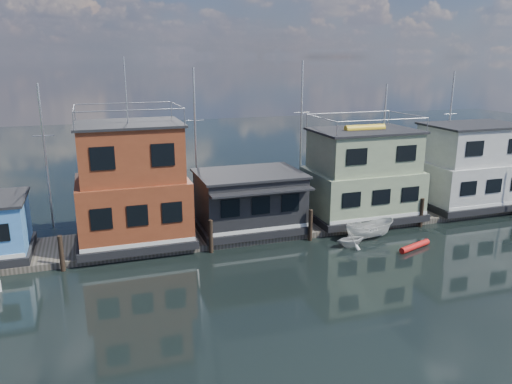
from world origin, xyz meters
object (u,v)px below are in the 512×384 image
object	(u,v)px
motorboat	(369,230)
dinghy_white	(351,239)
red_kayak	(415,246)
houseboat_red	(132,186)
houseboat_green	(362,176)
houseboat_dark	(249,201)
houseboat_white	(470,167)

from	to	relation	value
motorboat	dinghy_white	size ratio (longest dim) A/B	1.75
motorboat	red_kayak	bearing A→B (deg)	-143.41
houseboat_red	dinghy_white	size ratio (longest dim) A/B	5.75
houseboat_red	houseboat_green	size ratio (longest dim) A/B	1.41
houseboat_red	red_kayak	bearing A→B (deg)	-20.50
houseboat_red	houseboat_green	xyz separation A→B (m)	(17.00, 0.00, -0.55)
houseboat_dark	houseboat_white	bearing A→B (deg)	0.06
houseboat_red	houseboat_white	world-z (taller)	houseboat_red
houseboat_red	motorboat	bearing A→B (deg)	-14.06
houseboat_dark	dinghy_white	distance (m)	7.54
houseboat_red	dinghy_white	bearing A→B (deg)	-19.31
houseboat_dark	dinghy_white	world-z (taller)	houseboat_dark
houseboat_dark	houseboat_white	world-z (taller)	houseboat_white
houseboat_white	dinghy_white	distance (m)	14.57
dinghy_white	red_kayak	size ratio (longest dim) A/B	0.74
houseboat_white	dinghy_white	bearing A→B (deg)	-160.53
houseboat_red	houseboat_white	xyz separation A→B (m)	(27.00, 0.00, -0.57)
houseboat_red	houseboat_white	size ratio (longest dim) A/B	1.41
houseboat_red	motorboat	world-z (taller)	houseboat_red
houseboat_white	motorboat	world-z (taller)	houseboat_white
houseboat_red	houseboat_green	bearing A→B (deg)	0.00
houseboat_dark	red_kayak	xyz separation A→B (m)	(9.36, -6.47, -2.21)
houseboat_green	houseboat_dark	bearing A→B (deg)	-179.88
houseboat_dark	dinghy_white	bearing A→B (deg)	-40.40
houseboat_green	motorboat	xyz separation A→B (m)	(-1.51, -3.88, -2.85)
houseboat_red	houseboat_dark	distance (m)	8.18
dinghy_white	red_kayak	bearing A→B (deg)	-116.36
motorboat	dinghy_white	xyz separation A→B (m)	(-1.93, -0.87, -0.15)
houseboat_white	dinghy_white	world-z (taller)	houseboat_white
houseboat_red	red_kayak	world-z (taller)	houseboat_red
dinghy_white	houseboat_white	bearing A→B (deg)	-72.31
houseboat_dark	motorboat	bearing A→B (deg)	-27.25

